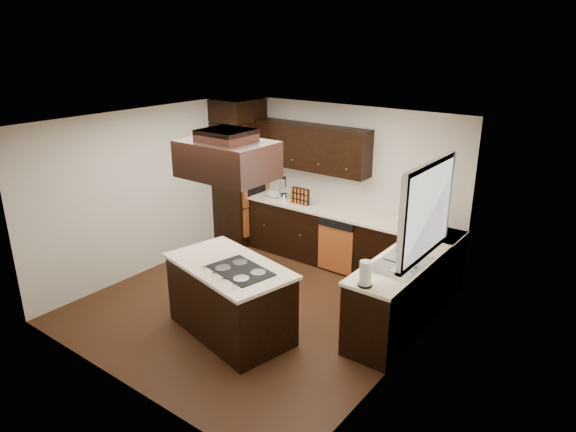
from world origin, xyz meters
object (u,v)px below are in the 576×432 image
object	(u,v)px
island	(230,300)
spice_rack	(301,196)
range_hood	(227,159)

from	to	relation	value
island	spice_rack	bearing A→B (deg)	117.95
range_hood	spice_rack	distance (m)	2.58
range_hood	island	bearing A→B (deg)	-58.12
island	spice_rack	size ratio (longest dim) A/B	5.00
range_hood	spice_rack	xyz separation A→B (m)	(-0.58, 2.26, -1.11)
island	range_hood	size ratio (longest dim) A/B	1.48
island	spice_rack	world-z (taller)	spice_rack
island	range_hood	xyz separation A→B (m)	(-0.08, 0.12, 1.72)
range_hood	spice_rack	bearing A→B (deg)	104.37
island	spice_rack	xyz separation A→B (m)	(-0.65, 2.38, 0.61)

